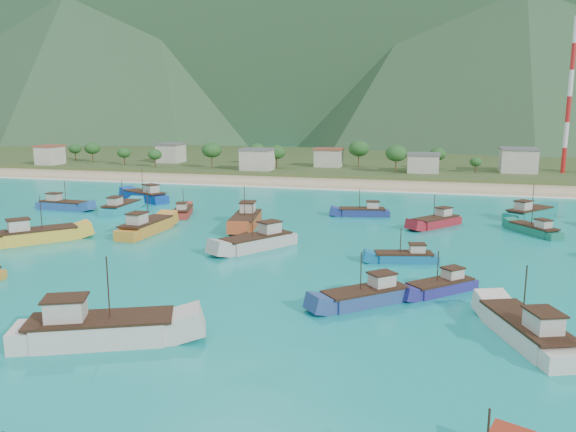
% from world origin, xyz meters
% --- Properties ---
extents(ground, '(600.00, 600.00, 0.00)m').
position_xyz_m(ground, '(0.00, 0.00, 0.00)').
color(ground, '#0C8A87').
rests_on(ground, ground).
extents(beach, '(400.00, 18.00, 1.20)m').
position_xyz_m(beach, '(0.00, 79.00, 0.00)').
color(beach, beige).
rests_on(beach, ground).
extents(land, '(400.00, 110.00, 2.40)m').
position_xyz_m(land, '(0.00, 140.00, 0.00)').
color(land, '#385123').
rests_on(land, ground).
extents(surf_line, '(400.00, 2.50, 0.08)m').
position_xyz_m(surf_line, '(0.00, 69.50, 0.00)').
color(surf_line, white).
rests_on(surf_line, ground).
extents(village, '(215.29, 25.95, 6.84)m').
position_xyz_m(village, '(18.34, 101.95, 4.53)').
color(village, beige).
rests_on(village, ground).
extents(vegetation, '(275.14, 25.14, 9.38)m').
position_xyz_m(vegetation, '(9.78, 103.39, 5.26)').
color(vegetation, '#235623').
rests_on(vegetation, ground).
extents(radio_tower, '(1.20, 1.20, 42.69)m').
position_xyz_m(radio_tower, '(58.91, 108.00, 22.95)').
color(radio_tower, red).
rests_on(radio_tower, ground).
extents(boat_1, '(3.63, 10.95, 6.40)m').
position_xyz_m(boat_1, '(-34.49, 28.84, 0.77)').
color(boat_1, teal).
rests_on(boat_1, ground).
extents(boat_2, '(10.88, 11.52, 7.24)m').
position_xyz_m(boat_2, '(-33.40, 3.50, 0.92)').
color(boat_2, gold).
rests_on(boat_2, ground).
extents(boat_4, '(5.81, 13.21, 7.54)m').
position_xyz_m(boat_4, '(-6.72, 21.92, 0.98)').
color(boat_4, '#AB4521').
rests_on(boat_4, ground).
extents(boat_5, '(5.30, 9.44, 5.35)m').
position_xyz_m(boat_5, '(-21.37, 28.70, 0.58)').
color(boat_5, '#9D3026').
rests_on(boat_5, ground).
extents(boat_6, '(7.95, 7.88, 5.11)m').
position_xyz_m(boat_6, '(25.00, -5.22, 0.54)').
color(boat_6, navy).
rests_on(boat_6, ground).
extents(boat_9, '(10.68, 3.73, 6.21)m').
position_xyz_m(boat_9, '(-47.18, 28.51, 0.74)').
color(boat_9, '#26539C').
rests_on(boat_9, ground).
extents(boat_10, '(12.58, 9.01, 7.28)m').
position_xyz_m(boat_10, '(-36.55, 42.16, 0.93)').
color(boat_10, '#0D3A9A').
rests_on(boat_10, ground).
extents(boat_12, '(13.95, 9.04, 7.97)m').
position_xyz_m(boat_12, '(-3.33, -26.45, 1.06)').
color(boat_12, beige).
rests_on(boat_12, ground).
extents(boat_14, '(9.57, 11.86, 7.05)m').
position_xyz_m(boat_14, '(-0.19, 8.26, 0.89)').
color(boat_14, '#B7ADA4').
rests_on(boat_14, ground).
extents(boat_15, '(8.52, 9.86, 5.98)m').
position_xyz_m(boat_15, '(24.38, 30.55, 0.69)').
color(boat_15, maroon).
rests_on(boat_15, ground).
extents(boat_19, '(4.13, 12.43, 7.26)m').
position_xyz_m(boat_19, '(-20.53, 13.02, 0.93)').
color(boat_19, orange).
rests_on(boat_19, ground).
extents(boat_20, '(8.60, 4.27, 4.88)m').
position_xyz_m(boat_20, '(20.49, 6.31, 0.49)').
color(boat_20, '#0F6291').
rests_on(boat_20, ground).
extents(boat_21, '(9.78, 11.04, 6.76)m').
position_xyz_m(boat_21, '(40.58, 41.85, 0.84)').
color(boat_21, '#167970').
rests_on(boat_21, ground).
extents(boat_25, '(7.48, 9.00, 5.39)m').
position_xyz_m(boat_25, '(39.42, 28.05, 0.59)').
color(boat_25, '#176E56').
rests_on(boat_25, ground).
extents(boat_27, '(7.51, 12.26, 6.97)m').
position_xyz_m(boat_27, '(32.02, -17.05, 0.87)').
color(boat_27, beige).
rests_on(boat_27, ground).
extents(boat_30, '(9.72, 4.54, 5.53)m').
position_xyz_m(boat_30, '(11.20, 36.75, 0.61)').
color(boat_30, navy).
rests_on(boat_30, ground).
extents(boat_31, '(9.49, 8.95, 5.96)m').
position_xyz_m(boat_31, '(17.59, -10.90, 0.69)').
color(boat_31, navy).
rests_on(boat_31, ground).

